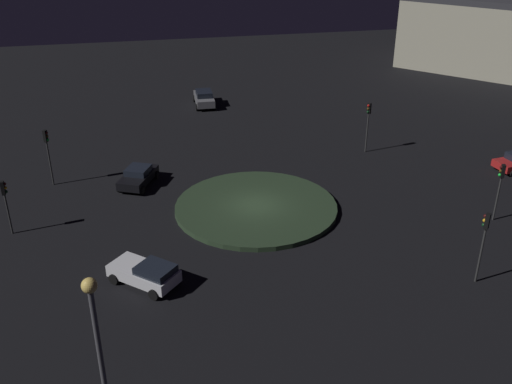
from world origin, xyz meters
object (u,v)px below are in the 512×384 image
at_px(traffic_light_southeast, 368,118).
at_px(traffic_light_northeast, 48,147).
at_px(traffic_light_southwest, 484,234).
at_px(traffic_light_south, 500,181).
at_px(streetlamp_northwest, 102,365).
at_px(traffic_light_north, 5,197).
at_px(car_white, 146,273).
at_px(car_black, 138,176).
at_px(car_grey, 204,98).

height_order(traffic_light_southeast, traffic_light_northeast, traffic_light_northeast).
bearing_deg(traffic_light_southwest, traffic_light_south, -81.83).
bearing_deg(streetlamp_northwest, traffic_light_southeast, -36.79).
bearing_deg(traffic_light_south, traffic_light_southeast, -55.81).
height_order(traffic_light_south, traffic_light_north, traffic_light_south).
bearing_deg(streetlamp_northwest, traffic_light_southwest, -66.20).
height_order(car_white, traffic_light_southwest, traffic_light_southwest).
bearing_deg(car_black, traffic_light_southwest, -107.88).
relative_size(car_black, traffic_light_northeast, 0.99).
distance_m(car_white, traffic_light_southwest, 18.61).
height_order(car_black, traffic_light_southwest, traffic_light_southwest).
distance_m(car_grey, traffic_light_north, 28.55).
bearing_deg(car_black, traffic_light_south, -89.62).
height_order(traffic_light_southwest, traffic_light_northeast, traffic_light_northeast).
relative_size(traffic_light_southeast, traffic_light_north, 1.17).
height_order(car_grey, traffic_light_southeast, traffic_light_southeast).
relative_size(car_white, traffic_light_south, 1.02).
bearing_deg(car_grey, traffic_light_southwest, -161.70).
relative_size(car_grey, traffic_light_north, 1.19).
height_order(traffic_light_southwest, traffic_light_southeast, traffic_light_southeast).
bearing_deg(car_white, traffic_light_southeast, -98.34).
relative_size(car_grey, traffic_light_southeast, 1.02).
bearing_deg(traffic_light_south, streetlamp_northwest, 48.90).
bearing_deg(traffic_light_northeast, traffic_light_southwest, -10.00).
distance_m(traffic_light_north, traffic_light_northeast, 7.31).
relative_size(car_black, traffic_light_north, 1.16).
relative_size(traffic_light_southwest, traffic_light_southeast, 1.00).
bearing_deg(car_black, traffic_light_north, 149.48).
distance_m(traffic_light_southeast, traffic_light_northeast, 25.57).
xyz_separation_m(car_grey, traffic_light_southwest, (-34.99, -10.51, 2.23)).
relative_size(car_white, traffic_light_northeast, 0.94).
height_order(traffic_light_south, streetlamp_northwest, streetlamp_northwest).
height_order(traffic_light_north, streetlamp_northwest, streetlamp_northwest).
relative_size(car_black, traffic_light_southeast, 0.99).
bearing_deg(streetlamp_northwest, traffic_light_south, -59.01).
height_order(car_black, streetlamp_northwest, streetlamp_northwest).
bearing_deg(traffic_light_northeast, traffic_light_south, 4.54).
bearing_deg(traffic_light_southeast, car_white, 3.26).
bearing_deg(traffic_light_southwest, car_white, 35.83).
bearing_deg(traffic_light_southeast, traffic_light_southwest, 50.72).
bearing_deg(traffic_light_north, traffic_light_south, -8.69).
bearing_deg(car_white, traffic_light_northeast, -24.05).
relative_size(traffic_light_southwest, traffic_light_north, 1.16).
bearing_deg(car_grey, car_black, 159.06).
distance_m(traffic_light_south, streetlamp_northwest, 29.03).
bearing_deg(traffic_light_southeast, traffic_light_north, -19.32).
xyz_separation_m(traffic_light_south, traffic_light_north, (5.07, 31.32, -0.22)).
bearing_deg(traffic_light_northeast, car_black, 14.22).
bearing_deg(traffic_light_north, traffic_light_southwest, -22.69).
bearing_deg(car_white, car_grey, -60.87).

